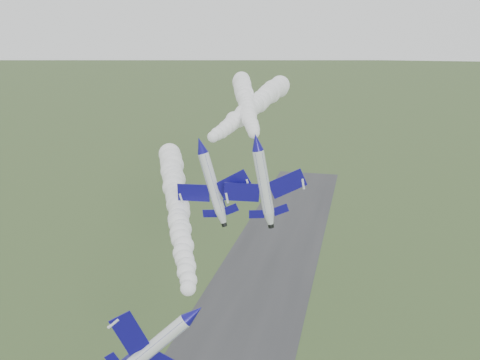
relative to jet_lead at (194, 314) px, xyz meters
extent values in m
cube|color=#313134|center=(-5.85, 39.92, -30.14)|extent=(24.00, 260.00, 0.04)
cylinder|color=silver|center=(-0.08, 0.08, -0.03)|extent=(5.29, 8.43, 2.08)
cone|color=navy|center=(2.06, -4.70, -0.03)|extent=(2.79, 2.83, 2.08)
cone|color=silver|center=(-2.13, 4.68, -0.03)|extent=(2.63, 2.47, 2.08)
cylinder|color=black|center=(-2.54, 5.58, -0.03)|extent=(1.21, 0.97, 1.06)
ellipsoid|color=black|center=(1.19, -1.69, 0.32)|extent=(2.43, 3.16, 1.39)
cube|color=navy|center=(-2.19, 0.00, 2.20)|extent=(3.65, 3.36, 3.64)
cube|color=navy|center=(1.18, 1.51, -2.44)|extent=(3.65, 3.36, 3.64)
cube|color=navy|center=(-2.67, 3.47, 1.21)|extent=(1.64, 1.53, 1.61)
cube|color=navy|center=(-0.87, 4.27, -1.27)|extent=(1.64, 1.53, 1.61)
cube|color=navy|center=(-0.76, 4.06, 0.77)|extent=(2.27, 2.17, 1.45)
cylinder|color=silver|center=(-7.26, 26.23, 11.85)|extent=(2.31, 9.20, 2.02)
cone|color=navy|center=(-7.44, 20.47, 11.85)|extent=(2.10, 2.46, 2.02)
cone|color=silver|center=(-7.09, 31.77, 11.85)|extent=(2.08, 2.02, 2.02)
cylinder|color=black|center=(-7.06, 32.86, 11.85)|extent=(1.04, 0.68, 1.02)
ellipsoid|color=black|center=(-7.51, 23.89, 12.44)|extent=(1.45, 3.17, 1.35)
cube|color=navy|center=(-10.32, 27.20, 10.78)|extent=(4.93, 2.76, 1.54)
cube|color=navy|center=(-4.06, 27.00, 12.60)|extent=(4.93, 2.76, 1.54)
cube|color=navy|center=(-8.79, 30.85, 11.36)|extent=(2.16, 1.26, 0.71)
cube|color=navy|center=(-5.45, 30.74, 12.34)|extent=(2.16, 1.26, 0.71)
cube|color=navy|center=(-7.52, 30.55, 13.21)|extent=(0.85, 1.76, 2.33)
cylinder|color=silver|center=(1.14, 25.77, 12.85)|extent=(4.47, 9.58, 1.95)
cone|color=navy|center=(2.77, 20.06, 12.85)|extent=(2.55, 2.91, 1.95)
cone|color=silver|center=(-0.43, 31.26, 12.85)|extent=(2.43, 2.48, 1.95)
cylinder|color=black|center=(-0.74, 32.34, 12.85)|extent=(1.13, 0.92, 0.99)
ellipsoid|color=black|center=(1.70, 23.41, 13.47)|extent=(2.14, 3.46, 1.30)
cube|color=navy|center=(-2.26, 25.73, 12.10)|extent=(5.64, 3.99, 1.06)
cube|color=navy|center=(4.10, 27.55, 13.27)|extent=(5.64, 3.99, 1.06)
cube|color=navy|center=(-1.85, 29.80, 12.54)|extent=(2.48, 1.80, 0.50)
cube|color=navy|center=(1.54, 30.78, 13.17)|extent=(2.48, 1.80, 0.50)
cube|color=navy|center=(-0.33, 29.96, 14.29)|extent=(1.04, 1.88, 2.45)
camera|label=1|loc=(15.95, -46.67, 28.39)|focal=40.00mm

